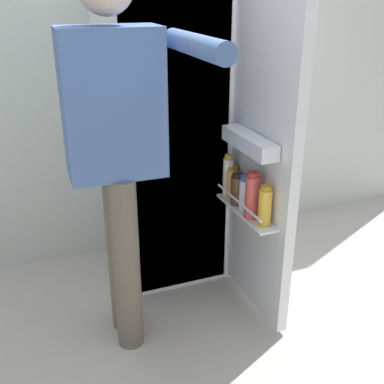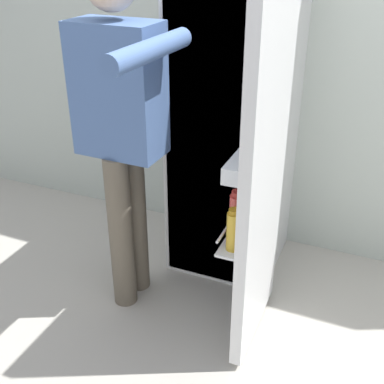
{
  "view_description": "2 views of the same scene",
  "coord_description": "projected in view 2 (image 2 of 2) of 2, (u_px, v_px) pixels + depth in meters",
  "views": [
    {
      "loc": [
        -0.74,
        -1.84,
        1.54
      ],
      "look_at": [
        -0.04,
        -0.03,
        0.7
      ],
      "focal_mm": 43.97,
      "sensor_mm": 36.0,
      "label": 1
    },
    {
      "loc": [
        0.75,
        -1.83,
        1.74
      ],
      "look_at": [
        -0.0,
        -0.04,
        0.71
      ],
      "focal_mm": 45.85,
      "sensor_mm": 36.0,
      "label": 2
    }
  ],
  "objects": [
    {
      "name": "kitchen_wall",
      "position": [
        257.0,
        30.0,
        2.68
      ],
      "size": [
        4.4,
        0.1,
        2.53
      ],
      "primitive_type": "cube",
      "color": "beige",
      "rests_on": "ground_plane"
    },
    {
      "name": "refrigerator",
      "position": [
        236.0,
        129.0,
        2.56
      ],
      "size": [
        0.63,
        1.13,
        1.67
      ],
      "color": "white",
      "rests_on": "ground_plane"
    },
    {
      "name": "ground_plane",
      "position": [
        196.0,
        308.0,
        2.56
      ],
      "size": [
        5.43,
        5.43,
        0.0
      ],
      "primitive_type": "plane",
      "color": "#B7B2A8"
    },
    {
      "name": "person",
      "position": [
        123.0,
        119.0,
        2.21
      ],
      "size": [
        0.52,
        0.72,
        1.66
      ],
      "color": "#665B4C",
      "rests_on": "ground_plane"
    }
  ]
}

